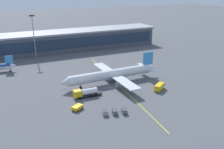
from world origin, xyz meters
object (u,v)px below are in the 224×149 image
Objects in this scene: lavatory_truck at (159,87)px; baggage_cart_1 at (115,112)px; baggage_cart_0 at (105,112)px; main_airliner at (112,74)px; pushback_tug at (77,107)px; baggage_cart_2 at (124,111)px; fuel_tanker at (86,93)px.

baggage_cart_1 is at bearing -157.19° from lavatory_truck.
lavatory_truck is 29.15m from baggage_cart_0.
main_airliner is at bearing 132.70° from lavatory_truck.
baggage_cart_0 is at bearing -44.67° from pushback_tug.
main_airliner reaches higher than lavatory_truck.
pushback_tug is at bearing 142.26° from baggage_cart_1.
main_airliner is 27.52m from baggage_cart_2.
main_airliner is 10.27× the size of pushback_tug.
main_airliner is 15.38× the size of baggage_cart_0.
fuel_tanker is 3.65× the size of baggage_cart_1.
lavatory_truck reaches higher than baggage_cart_1.
lavatory_truck is 2.05× the size of baggage_cart_1.
lavatory_truck is 34.86m from pushback_tug.
baggage_cart_1 is at bearing 164.75° from baggage_cart_2.
baggage_cart_2 is (13.39, -8.81, -0.07)m from pushback_tug.
lavatory_truck is 24.12m from baggage_cart_2.
fuel_tanker is 16.90m from baggage_cart_1.
pushback_tug is at bearing 146.64° from baggage_cart_2.
main_airliner is at bearing 67.73° from baggage_cart_1.
main_airliner is 27.72m from baggage_cart_1.
baggage_cart_2 is at bearing -33.36° from pushback_tug.
pushback_tug is (-20.74, -17.53, -2.96)m from main_airliner.
baggage_cart_1 is at bearing -37.74° from pushback_tug.
pushback_tug is 1.50× the size of baggage_cart_0.
fuel_tanker is 15.53m from baggage_cart_0.
main_airliner reaches higher than pushback_tug.
baggage_cart_2 is at bearing -66.32° from fuel_tanker.
baggage_cart_0 is at bearing 164.75° from baggage_cart_1.
fuel_tanker is (-14.87, -9.22, -2.06)m from main_airliner.
fuel_tanker is 3.65× the size of baggage_cart_0.
baggage_cart_0 is (1.34, -15.44, -0.96)m from fuel_tanker.
main_airliner reaches higher than baggage_cart_1.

